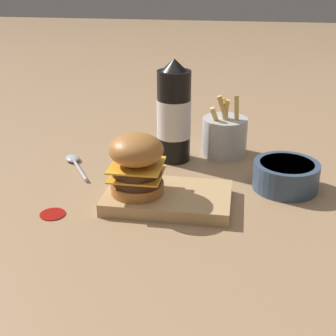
# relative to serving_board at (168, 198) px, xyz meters

# --- Properties ---
(ground_plane) EXTENTS (6.00, 6.00, 0.00)m
(ground_plane) POSITION_rel_serving_board_xyz_m (0.03, 0.01, -0.01)
(ground_plane) COLOR #9E7A56
(serving_board) EXTENTS (0.24, 0.15, 0.03)m
(serving_board) POSITION_rel_serving_board_xyz_m (0.00, 0.00, 0.00)
(serving_board) COLOR tan
(serving_board) RESTS_ON ground_plane
(burger) EXTENTS (0.10, 0.10, 0.12)m
(burger) POSITION_rel_serving_board_xyz_m (-0.06, -0.01, 0.07)
(burger) COLOR #AD6B33
(burger) RESTS_ON serving_board
(ketchup_bottle) EXTENTS (0.08, 0.08, 0.24)m
(ketchup_bottle) POSITION_rel_serving_board_xyz_m (-0.02, 0.22, 0.10)
(ketchup_bottle) COLOR black
(ketchup_bottle) RESTS_ON ground_plane
(fries_basket) EXTENTS (0.11, 0.11, 0.15)m
(fries_basket) POSITION_rel_serving_board_xyz_m (0.09, 0.27, 0.03)
(fries_basket) COLOR #B7B7BC
(fries_basket) RESTS_ON ground_plane
(side_bowl) EXTENTS (0.13, 0.13, 0.06)m
(side_bowl) POSITION_rel_serving_board_xyz_m (0.23, 0.10, 0.02)
(side_bowl) COLOR #384C66
(side_bowl) RESTS_ON ground_plane
(spoon) EXTENTS (0.10, 0.14, 0.01)m
(spoon) POSITION_rel_serving_board_xyz_m (-0.24, 0.16, -0.01)
(spoon) COLOR #B2B2B7
(spoon) RESTS_ON ground_plane
(ketchup_puddle) EXTENTS (0.05, 0.05, 0.00)m
(ketchup_puddle) POSITION_rel_serving_board_xyz_m (-0.20, -0.08, -0.01)
(ketchup_puddle) COLOR #9E140F
(ketchup_puddle) RESTS_ON ground_plane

